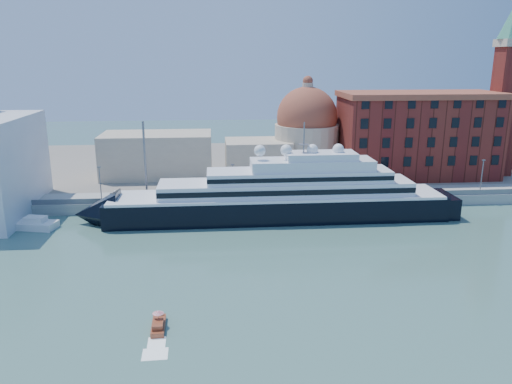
{
  "coord_description": "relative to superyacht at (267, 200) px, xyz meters",
  "views": [
    {
      "loc": [
        -4.12,
        -80.79,
        34.65
      ],
      "look_at": [
        4.26,
        18.0,
        7.53
      ],
      "focal_mm": 35.0,
      "sensor_mm": 36.0,
      "label": 1
    }
  ],
  "objects": [
    {
      "name": "service_barge",
      "position": [
        -50.13,
        -1.98,
        -3.46
      ],
      "size": [
        13.14,
        6.85,
        2.82
      ],
      "rotation": [
        0.0,
        0.0,
        -0.22
      ],
      "color": "white",
      "rests_on": "ground"
    },
    {
      "name": "land",
      "position": [
        -7.0,
        52.0,
        -3.27
      ],
      "size": [
        260.0,
        72.0,
        2.0
      ],
      "primitive_type": "cube",
      "color": "slate",
      "rests_on": "ground"
    },
    {
      "name": "campanile",
      "position": [
        69.0,
        29.0,
        24.48
      ],
      "size": [
        8.4,
        8.4,
        47.0
      ],
      "color": "maroon",
      "rests_on": "land"
    },
    {
      "name": "church",
      "position": [
        -0.61,
        34.72,
        6.63
      ],
      "size": [
        66.0,
        18.0,
        25.5
      ],
      "color": "beige",
      "rests_on": "land"
    },
    {
      "name": "warehouse",
      "position": [
        45.0,
        29.0,
        9.52
      ],
      "size": [
        43.0,
        19.0,
        23.25
      ],
      "color": "maroon",
      "rests_on": "land"
    },
    {
      "name": "quay",
      "position": [
        -7.0,
        11.0,
        -3.02
      ],
      "size": [
        180.0,
        10.0,
        2.5
      ],
      "primitive_type": "cube",
      "color": "gray",
      "rests_on": "ground"
    },
    {
      "name": "superyacht",
      "position": [
        0.0,
        0.0,
        0.0
      ],
      "size": [
        82.86,
        11.49,
        24.76
      ],
      "color": "black",
      "rests_on": "ground"
    },
    {
      "name": "water_taxi",
      "position": [
        -18.96,
        -44.48,
        -3.69
      ],
      "size": [
        1.86,
        5.17,
        2.43
      ],
      "rotation": [
        0.0,
        0.0,
        0.03
      ],
      "color": "maroon",
      "rests_on": "ground"
    },
    {
      "name": "quay_fence",
      "position": [
        -7.0,
        6.5,
        -1.17
      ],
      "size": [
        180.0,
        0.1,
        1.2
      ],
      "primitive_type": "cube",
      "color": "slate",
      "rests_on": "quay"
    },
    {
      "name": "ground",
      "position": [
        -7.0,
        -23.0,
        -4.27
      ],
      "size": [
        400.0,
        400.0,
        0.0
      ],
      "primitive_type": "plane",
      "color": "#386159",
      "rests_on": "ground"
    },
    {
      "name": "lamp_posts",
      "position": [
        -19.67,
        9.27,
        5.57
      ],
      "size": [
        120.8,
        2.4,
        18.0
      ],
      "color": "slate",
      "rests_on": "quay"
    }
  ]
}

